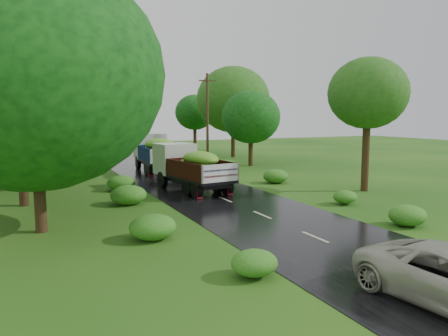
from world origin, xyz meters
TOP-DOWN VIEW (x-y plane):
  - ground at (0.00, 0.00)m, footprint 120.00×120.00m
  - road at (0.00, 5.00)m, footprint 6.50×80.00m
  - road_lines at (0.00, 6.00)m, footprint 0.12×69.60m
  - truck_near at (-0.70, 11.71)m, footprint 3.18×6.78m
  - truck_far at (-0.09, 21.28)m, footprint 2.91×7.25m
  - utility_pole at (4.25, 20.72)m, footprint 1.39×0.34m
  - trees_left at (-9.85, 21.25)m, footprint 6.26×35.15m
  - trees_right at (9.71, 24.87)m, footprint 5.73×33.06m
  - shrubs at (0.00, 14.00)m, footprint 11.90×44.00m

SIDE VIEW (x-z plane):
  - ground at x=0.00m, z-range 0.00..0.00m
  - road at x=0.00m, z-range 0.00..0.02m
  - road_lines at x=0.00m, z-range 0.02..0.02m
  - shrubs at x=0.00m, z-range 0.00..0.70m
  - truck_near at x=-0.70m, z-range 0.18..2.92m
  - truck_far at x=-0.09m, z-range 0.20..3.19m
  - utility_pole at x=4.25m, z-range 0.12..8.07m
  - trees_right at x=9.71m, z-range 1.41..9.37m
  - trees_left at x=-9.85m, z-range 2.00..10.86m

